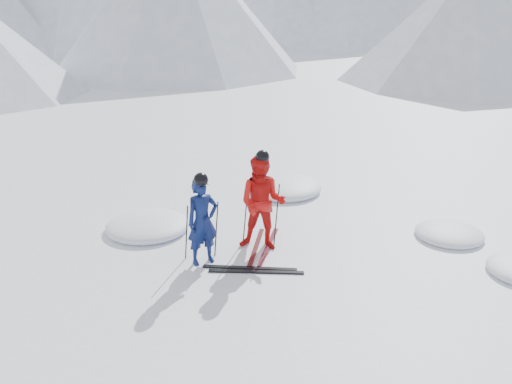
{
  "coord_description": "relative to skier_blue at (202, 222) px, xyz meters",
  "views": [
    {
      "loc": [
        -2.42,
        -9.16,
        4.7
      ],
      "look_at": [
        -1.49,
        0.5,
        1.1
      ],
      "focal_mm": 38.0,
      "sensor_mm": 36.0,
      "label": 1
    }
  ],
  "objects": [
    {
      "name": "snow_lumps",
      "position": [
        1.99,
        1.92,
        -0.81
      ],
      "size": [
        8.39,
        6.24,
        0.42
      ],
      "color": "white",
      "rests_on": "ground"
    },
    {
      "name": "pole_blue_left",
      "position": [
        -0.3,
        0.15,
        -0.27
      ],
      "size": [
        0.11,
        0.08,
        1.08
      ],
      "primitive_type": "cylinder",
      "rotation": [
        0.05,
        0.08,
        0.0
      ],
      "color": "black",
      "rests_on": "ground"
    },
    {
      "name": "pole_blue_right",
      "position": [
        0.25,
        0.25,
        -0.27
      ],
      "size": [
        0.11,
        0.07,
        1.08
      ],
      "primitive_type": "cylinder",
      "rotation": [
        -0.04,
        0.08,
        0.0
      ],
      "color": "black",
      "rests_on": "ground"
    },
    {
      "name": "ski_loose_b",
      "position": [
        0.92,
        -0.5,
        -0.8
      ],
      "size": [
        1.7,
        0.33,
        0.03
      ],
      "primitive_type": "cube",
      "rotation": [
        0.0,
        0.0,
        1.43
      ],
      "color": "black",
      "rests_on": "ground"
    },
    {
      "name": "pole_red_right",
      "position": [
        1.44,
        0.64,
        -0.19
      ],
      "size": [
        0.12,
        0.09,
        1.24
      ],
      "primitive_type": "cylinder",
      "rotation": [
        -0.05,
        0.08,
        0.0
      ],
      "color": "black",
      "rests_on": "ground"
    },
    {
      "name": "ski_worn_right",
      "position": [
        1.26,
        0.49,
        -0.8
      ],
      "size": [
        0.61,
        1.64,
        0.03
      ],
      "primitive_type": "cube",
      "rotation": [
        0.0,
        0.0,
        -0.31
      ],
      "color": "black",
      "rests_on": "ground"
    },
    {
      "name": "ground",
      "position": [
        2.52,
        0.16,
        -0.81
      ],
      "size": [
        160.0,
        160.0,
        0.0
      ],
      "primitive_type": "plane",
      "color": "white",
      "rests_on": "ground"
    },
    {
      "name": "skier_blue",
      "position": [
        0.0,
        0.0,
        0.0
      ],
      "size": [
        0.7,
        0.6,
        1.63
      ],
      "primitive_type": "imported",
      "rotation": [
        0.0,
        0.0,
        0.42
      ],
      "color": "#0C194D",
      "rests_on": "ground"
    },
    {
      "name": "pole_red_left",
      "position": [
        0.84,
        0.74,
        -0.19
      ],
      "size": [
        0.12,
        0.1,
        1.24
      ],
      "primitive_type": "cylinder",
      "rotation": [
        0.06,
        0.08,
        0.0
      ],
      "color": "black",
      "rests_on": "ground"
    },
    {
      "name": "skier_red",
      "position": [
        1.14,
        0.49,
        0.12
      ],
      "size": [
        1.07,
        0.93,
        1.87
      ],
      "primitive_type": "imported",
      "rotation": [
        0.0,
        0.0,
        -0.28
      ],
      "color": "red",
      "rests_on": "ground"
    },
    {
      "name": "ski_worn_left",
      "position": [
        1.02,
        0.49,
        -0.8
      ],
      "size": [
        0.5,
        1.67,
        0.03
      ],
      "primitive_type": "cube",
      "rotation": [
        0.0,
        0.0,
        -0.24
      ],
      "color": "black",
      "rests_on": "ground"
    },
    {
      "name": "ski_loose_a",
      "position": [
        0.82,
        -0.35,
        -0.8
      ],
      "size": [
        1.69,
        0.39,
        0.03
      ],
      "primitive_type": "cube",
      "rotation": [
        0.0,
        0.0,
        1.39
      ],
      "color": "black",
      "rests_on": "ground"
    }
  ]
}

